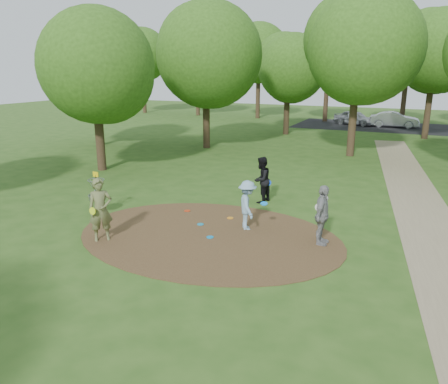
% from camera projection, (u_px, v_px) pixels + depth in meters
% --- Properties ---
extents(ground, '(100.00, 100.00, 0.00)m').
position_uv_depth(ground, '(208.00, 236.00, 13.53)').
color(ground, '#2D5119').
rests_on(ground, ground).
extents(dirt_clearing, '(8.40, 8.40, 0.02)m').
position_uv_depth(dirt_clearing, '(208.00, 235.00, 13.53)').
color(dirt_clearing, '#47301C').
rests_on(dirt_clearing, ground).
extents(footpath, '(7.55, 39.89, 0.01)m').
position_uv_depth(footpath, '(438.00, 246.00, 12.72)').
color(footpath, '#8C7A5B').
rests_on(footpath, ground).
extents(parking_lot, '(14.00, 8.00, 0.01)m').
position_uv_depth(parking_lot, '(376.00, 126.00, 39.07)').
color(parking_lot, black).
rests_on(parking_lot, ground).
extents(player_observer_with_disc, '(0.82, 0.82, 1.92)m').
position_uv_depth(player_observer_with_disc, '(101.00, 210.00, 12.92)').
color(player_observer_with_disc, '#656B3E').
rests_on(player_observer_with_disc, ground).
extents(player_throwing_with_disc, '(1.23, 1.20, 1.61)m').
position_uv_depth(player_throwing_with_disc, '(247.00, 205.00, 13.88)').
color(player_throwing_with_disc, '#84ACC5').
rests_on(player_throwing_with_disc, ground).
extents(player_walking_with_disc, '(0.81, 0.97, 1.78)m').
position_uv_depth(player_walking_with_disc, '(261.00, 180.00, 16.70)').
color(player_walking_with_disc, black).
rests_on(player_walking_with_disc, ground).
extents(player_waiting_with_disc, '(0.46, 1.06, 1.80)m').
position_uv_depth(player_waiting_with_disc, '(322.00, 215.00, 12.63)').
color(player_waiting_with_disc, gray).
rests_on(player_waiting_with_disc, ground).
extents(disc_ground_cyan, '(0.22, 0.22, 0.02)m').
position_uv_depth(disc_ground_cyan, '(200.00, 224.00, 14.44)').
color(disc_ground_cyan, '#1687B3').
rests_on(disc_ground_cyan, dirt_clearing).
extents(disc_ground_blue, '(0.22, 0.22, 0.02)m').
position_uv_depth(disc_ground_blue, '(210.00, 237.00, 13.34)').
color(disc_ground_blue, '#0B83C8').
rests_on(disc_ground_blue, dirt_clearing).
extents(disc_ground_red, '(0.22, 0.22, 0.02)m').
position_uv_depth(disc_ground_red, '(187.00, 211.00, 15.81)').
color(disc_ground_red, red).
rests_on(disc_ground_red, dirt_clearing).
extents(car_left, '(4.12, 2.82, 1.30)m').
position_uv_depth(car_left, '(355.00, 118.00, 39.81)').
color(car_left, '#9C9EA3').
rests_on(car_left, ground).
extents(car_right, '(4.16, 1.61, 1.35)m').
position_uv_depth(car_right, '(394.00, 120.00, 38.20)').
color(car_right, '#ADAFB5').
rests_on(car_right, ground).
extents(disc_ground_orange, '(0.22, 0.22, 0.02)m').
position_uv_depth(disc_ground_orange, '(230.00, 218.00, 15.05)').
color(disc_ground_orange, orange).
rests_on(disc_ground_orange, dirt_clearing).
extents(disc_golf_basket, '(0.63, 0.63, 1.54)m').
position_uv_depth(disc_golf_basket, '(97.00, 190.00, 15.33)').
color(disc_golf_basket, black).
rests_on(disc_golf_basket, ground).
extents(tree_ring, '(37.61, 45.47, 9.04)m').
position_uv_depth(tree_ring, '(328.00, 63.00, 20.38)').
color(tree_ring, '#332316').
rests_on(tree_ring, ground).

